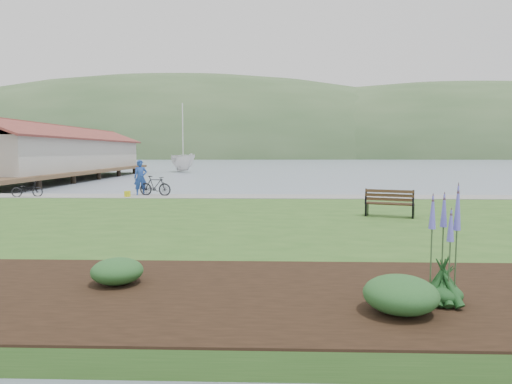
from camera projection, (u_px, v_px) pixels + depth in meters
ground at (249, 225)px, 17.54m from camera, size 600.00×600.00×0.00m
lawn at (247, 228)px, 15.53m from camera, size 34.00×20.00×0.40m
shoreline_path at (255, 196)px, 24.37m from camera, size 34.00×2.20×0.03m
garden_bed at (400, 295)px, 7.65m from camera, size 24.00×4.40×0.04m
far_hillside at (318, 158)px, 186.14m from camera, size 580.00×80.00×38.00m
pier_pavilion at (62, 153)px, 45.35m from camera, size 8.00×36.00×5.40m
park_bench at (389, 203)px, 16.82m from camera, size 1.86×1.24×1.07m
person at (140, 175)px, 24.97m from camera, size 0.98×0.83×2.30m
bicycle_a at (27, 189)px, 24.20m from camera, size 0.91×1.64×0.82m
bicycle_b at (155, 186)px, 24.80m from camera, size 0.89×1.88×1.09m
sailboat at (183, 172)px, 62.21m from camera, size 15.28×15.36×29.61m
pannier at (127, 194)px, 24.10m from camera, size 0.27×0.35×0.33m
echium_0 at (444, 254)px, 7.10m from camera, size 0.62×0.62×1.98m
shrub_0 at (117, 271)px, 8.20m from camera, size 0.93×0.93×0.46m
shrub_1 at (401, 294)px, 6.73m from camera, size 1.10×1.10×0.55m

